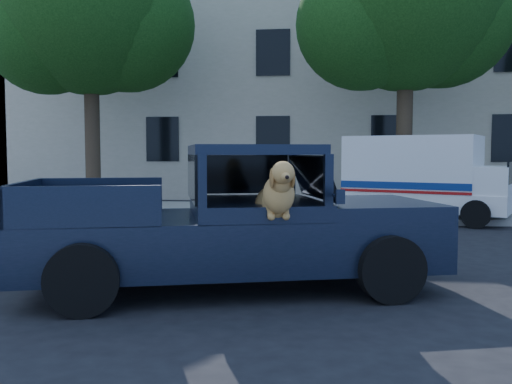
% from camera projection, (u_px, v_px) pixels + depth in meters
% --- Properties ---
extents(ground, '(120.00, 120.00, 0.00)m').
position_uv_depth(ground, '(92.00, 293.00, 6.99)').
color(ground, black).
rests_on(ground, ground).
extents(far_sidewalk, '(60.00, 4.00, 0.15)m').
position_uv_depth(far_sidewalk, '(224.00, 211.00, 16.09)').
color(far_sidewalk, gray).
rests_on(far_sidewalk, ground).
extents(lane_stripes, '(21.60, 0.14, 0.01)m').
position_uv_depth(lane_stripes, '(277.00, 249.00, 10.12)').
color(lane_stripes, silver).
rests_on(lane_stripes, ground).
extents(street_tree_left, '(6.00, 5.20, 8.60)m').
position_uv_depth(street_tree_left, '(91.00, 15.00, 16.59)').
color(street_tree_left, '#332619').
rests_on(street_tree_left, ground).
extents(street_tree_mid, '(6.00, 5.20, 8.60)m').
position_uv_depth(street_tree_mid, '(408.00, 6.00, 15.52)').
color(street_tree_mid, '#332619').
rests_on(street_tree_mid, ground).
extents(building_main, '(26.00, 6.00, 9.00)m').
position_uv_depth(building_main, '(330.00, 82.00, 22.66)').
color(building_main, beige).
rests_on(building_main, ground).
extents(pickup_truck, '(5.42, 3.32, 1.82)m').
position_uv_depth(pickup_truck, '(226.00, 241.00, 7.18)').
color(pickup_truck, black).
rests_on(pickup_truck, ground).
extents(mail_truck, '(4.28, 3.17, 2.13)m').
position_uv_depth(mail_truck, '(423.00, 184.00, 14.32)').
color(mail_truck, silver).
rests_on(mail_truck, ground).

